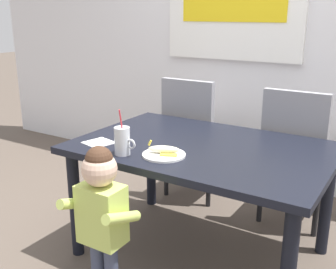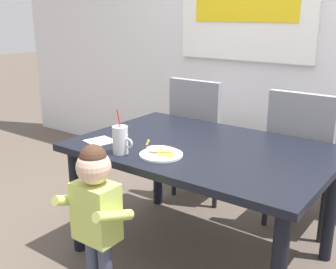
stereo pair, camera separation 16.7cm
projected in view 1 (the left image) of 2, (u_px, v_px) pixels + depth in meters
The scene contains 10 objects.
ground_plane at pixel (200, 252), 2.53m from camera, with size 24.00×24.00×0.00m, color brown.
back_wall at pixel (282, 9), 3.19m from camera, with size 6.40×0.17×2.90m.
dining_table at pixel (202, 159), 2.35m from camera, with size 1.43×0.97×0.70m.
dining_chair_left at pixel (194, 131), 3.16m from camera, with size 0.44×0.45×0.96m.
dining_chair_right at pixel (296, 150), 2.74m from camera, with size 0.44×0.45×0.96m.
toddler_standing at pixel (101, 208), 1.96m from camera, with size 0.33×0.24×0.84m.
milk_cup at pixel (122, 142), 2.15m from camera, with size 0.13×0.08×0.25m.
snack_plate at pixel (164, 155), 2.15m from camera, with size 0.23×0.23×0.01m, color white.
peeled_banana at pixel (164, 150), 2.15m from camera, with size 0.18×0.13×0.07m.
paper_napkin at pixel (99, 143), 2.36m from camera, with size 0.15×0.15×0.00m, color white.
Camera 1 is at (1.00, -1.98, 1.43)m, focal length 43.48 mm.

